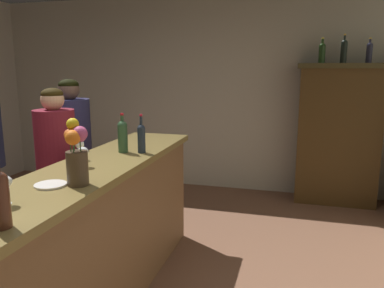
# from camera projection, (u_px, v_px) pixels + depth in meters

# --- Properties ---
(wall_back) EXTENTS (5.64, 0.12, 2.65)m
(wall_back) POSITION_uv_depth(u_px,v_px,m) (184.00, 93.00, 5.41)
(wall_back) COLOR #B8B09B
(wall_back) RESTS_ON ground
(bar_counter) EXTENTS (0.57, 2.51, 1.03)m
(bar_counter) POSITION_uv_depth(u_px,v_px,m) (101.00, 234.00, 2.70)
(bar_counter) COLOR brown
(bar_counter) RESTS_ON ground
(display_cabinet) EXTENTS (1.03, 0.42, 1.73)m
(display_cabinet) POSITION_uv_depth(u_px,v_px,m) (338.00, 132.00, 4.67)
(display_cabinet) COLOR #462F14
(display_cabinet) RESTS_ON ground
(wine_bottle_merlot) EXTENTS (0.06, 0.06, 0.30)m
(wine_bottle_merlot) POSITION_uv_depth(u_px,v_px,m) (141.00, 137.00, 2.90)
(wine_bottle_merlot) COLOR #1E2732
(wine_bottle_merlot) RESTS_ON bar_counter
(wine_bottle_syrah) EXTENTS (0.08, 0.08, 0.30)m
(wine_bottle_syrah) POSITION_uv_depth(u_px,v_px,m) (123.00, 135.00, 2.92)
(wine_bottle_syrah) COLOR #2C4E2E
(wine_bottle_syrah) RESTS_ON bar_counter
(wine_glass_front) EXTENTS (0.06, 0.06, 0.14)m
(wine_glass_front) POSITION_uv_depth(u_px,v_px,m) (80.00, 145.00, 2.70)
(wine_glass_front) COLOR white
(wine_glass_front) RESTS_ON bar_counter
(wine_glass_mid) EXTENTS (0.07, 0.07, 0.13)m
(wine_glass_mid) POSITION_uv_depth(u_px,v_px,m) (83.00, 153.00, 2.50)
(wine_glass_mid) COLOR white
(wine_glass_mid) RESTS_ON bar_counter
(wine_glass_rear) EXTENTS (0.08, 0.08, 0.14)m
(wine_glass_rear) POSITION_uv_depth(u_px,v_px,m) (3.00, 183.00, 1.80)
(wine_glass_rear) COLOR white
(wine_glass_rear) RESTS_ON bar_counter
(flower_arrangement) EXTENTS (0.13, 0.14, 0.37)m
(flower_arrangement) POSITION_uv_depth(u_px,v_px,m) (77.00, 153.00, 2.08)
(flower_arrangement) COLOR #453423
(flower_arrangement) RESTS_ON bar_counter
(cheese_plate) EXTENTS (0.17, 0.17, 0.01)m
(cheese_plate) POSITION_uv_depth(u_px,v_px,m) (51.00, 185.00, 2.10)
(cheese_plate) COLOR white
(cheese_plate) RESTS_ON bar_counter
(display_bottle_left) EXTENTS (0.08, 0.08, 0.30)m
(display_bottle_left) POSITION_uv_depth(u_px,v_px,m) (322.00, 52.00, 4.55)
(display_bottle_left) COLOR #1F3A17
(display_bottle_left) RESTS_ON display_cabinet
(display_bottle_midleft) EXTENTS (0.08, 0.08, 0.34)m
(display_bottle_midleft) POSITION_uv_depth(u_px,v_px,m) (344.00, 50.00, 4.48)
(display_bottle_midleft) COLOR black
(display_bottle_midleft) RESTS_ON display_cabinet
(display_bottle_center) EXTENTS (0.07, 0.07, 0.29)m
(display_bottle_center) POSITION_uv_depth(u_px,v_px,m) (369.00, 52.00, 4.41)
(display_bottle_center) COLOR #242436
(display_bottle_center) RESTS_ON display_cabinet
(patron_redhead) EXTENTS (0.38, 0.38, 1.57)m
(patron_redhead) POSITION_uv_depth(u_px,v_px,m) (73.00, 151.00, 3.79)
(patron_redhead) COLOR #2B2451
(patron_redhead) RESTS_ON ground
(patron_near_entrance) EXTENTS (0.32, 0.32, 1.52)m
(patron_near_entrance) POSITION_uv_depth(u_px,v_px,m) (58.00, 171.00, 3.14)
(patron_near_entrance) COLOR #B4AB94
(patron_near_entrance) RESTS_ON ground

